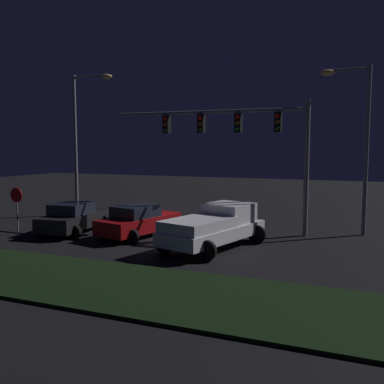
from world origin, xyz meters
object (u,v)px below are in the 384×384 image
(car_sedan_far, at_px, (74,218))
(traffic_signal_gantry, at_px, (239,132))
(pickup_truck, at_px, (216,224))
(street_lamp_right, at_px, (357,130))
(car_sedan, at_px, (139,221))
(stop_sign, at_px, (17,201))
(street_lamp_left, at_px, (82,128))

(car_sedan_far, xyz_separation_m, traffic_signal_gantry, (7.59, 3.49, 4.29))
(pickup_truck, relative_size, street_lamp_right, 0.70)
(street_lamp_right, bearing_deg, car_sedan, -155.42)
(car_sedan, relative_size, car_sedan_far, 1.02)
(car_sedan_far, distance_m, traffic_signal_gantry, 9.39)
(pickup_truck, relative_size, car_sedan_far, 1.25)
(street_lamp_right, xyz_separation_m, stop_sign, (-16.08, -5.58, -3.56))
(street_lamp_left, bearing_deg, traffic_signal_gantry, -7.08)
(street_lamp_left, xyz_separation_m, stop_sign, (-0.06, -5.59, -3.92))
(pickup_truck, relative_size, traffic_signal_gantry, 0.56)
(car_sedan, height_order, car_sedan_far, same)
(pickup_truck, bearing_deg, car_sedan_far, 101.97)
(car_sedan, height_order, street_lamp_right, street_lamp_right)
(traffic_signal_gantry, bearing_deg, car_sedan_far, -155.32)
(pickup_truck, distance_m, street_lamp_right, 8.56)
(street_lamp_right, bearing_deg, traffic_signal_gantry, -166.84)
(car_sedan_far, bearing_deg, street_lamp_left, 24.56)
(pickup_truck, bearing_deg, traffic_signal_gantry, 17.61)
(car_sedan_far, bearing_deg, traffic_signal_gantry, -71.86)
(pickup_truck, distance_m, car_sedan_far, 7.77)
(traffic_signal_gantry, height_order, street_lamp_right, street_lamp_right)
(car_sedan, relative_size, street_lamp_left, 0.54)
(traffic_signal_gantry, bearing_deg, pickup_truck, -87.65)
(car_sedan_far, relative_size, traffic_signal_gantry, 0.44)
(traffic_signal_gantry, xyz_separation_m, stop_sign, (-10.53, -4.29, -3.47))
(traffic_signal_gantry, bearing_deg, street_lamp_left, 172.92)
(car_sedan, bearing_deg, street_lamp_right, -52.89)
(street_lamp_left, xyz_separation_m, street_lamp_right, (16.02, -0.00, -0.36))
(pickup_truck, relative_size, street_lamp_left, 0.66)
(pickup_truck, distance_m, street_lamp_left, 12.67)
(street_lamp_right, bearing_deg, stop_sign, -160.85)
(car_sedan_far, distance_m, street_lamp_left, 7.33)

